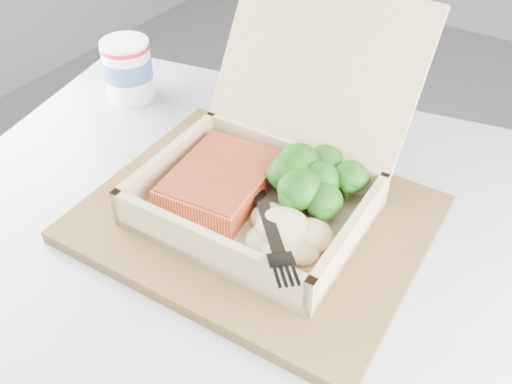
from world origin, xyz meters
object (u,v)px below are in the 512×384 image
Objects in this scene: paper_cup at (128,68)px; takeout_container at (276,156)px; cafe_table at (219,342)px; serving_tray at (256,219)px.

takeout_container is at bearing -15.24° from paper_cup.
serving_tray is at bearing 69.69° from cafe_table.
takeout_container reaches higher than cafe_table.
cafe_table is 2.86× the size of takeout_container.
serving_tray is at bearing -22.70° from paper_cup.
takeout_container is (0.02, 0.10, 0.25)m from cafe_table.
takeout_container is at bearing 80.20° from cafe_table.
serving_tray is 0.34m from paper_cup.
paper_cup is at bearing 147.40° from cafe_table.
cafe_table is at bearing -110.31° from serving_tray.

